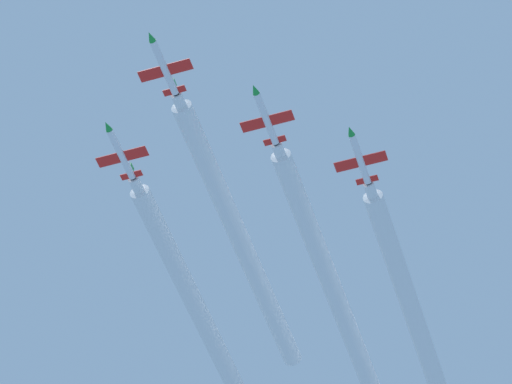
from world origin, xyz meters
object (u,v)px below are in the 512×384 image
object	(u,v)px
jet_left_wingman	(266,117)
jet_outer_left	(359,157)
jet_lead	(163,66)
jet_right_wingman	(120,152)

from	to	relation	value
jet_left_wingman	jet_outer_left	distance (m)	17.72
jet_lead	jet_left_wingman	size ratio (longest dim) A/B	1.00
jet_lead	jet_left_wingman	world-z (taller)	jet_lead
jet_lead	jet_left_wingman	xyz separation A→B (m)	(-13.12, -13.61, -1.86)
jet_left_wingman	jet_right_wingman	size ratio (longest dim) A/B	1.00
jet_lead	jet_outer_left	bearing A→B (deg)	-135.16
jet_lead	jet_outer_left	xyz separation A→B (m)	(-25.94, -25.80, -2.97)
jet_outer_left	jet_lead	bearing A→B (deg)	44.84
jet_right_wingman	jet_lead	bearing A→B (deg)	133.40
jet_lead	jet_left_wingman	bearing A→B (deg)	-133.95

